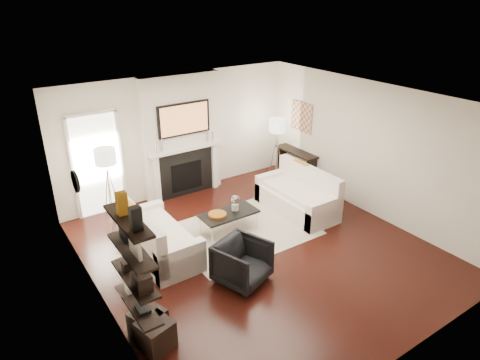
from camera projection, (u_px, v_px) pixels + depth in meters
room_envelope at (260, 181)px, 7.15m from camera, size 6.00×6.00×6.00m
chimney_breast at (182, 136)px, 9.33m from camera, size 1.80×0.25×2.70m
fireplace_surround at (186, 173)px, 9.56m from camera, size 1.30×0.02×1.04m
firebox at (187, 176)px, 9.59m from camera, size 0.75×0.02×0.65m
mantel_pilaster_l at (157, 180)px, 9.16m from camera, size 0.12×0.08×1.10m
mantel_pilaster_r at (215, 166)px, 9.90m from camera, size 0.12×0.08×1.10m
mantel_shelf at (186, 149)px, 9.28m from camera, size 1.70×0.18×0.07m
tv_body at (184, 119)px, 9.03m from camera, size 1.20×0.06×0.70m
tv_screen at (185, 119)px, 9.00m from camera, size 1.10×0.00×0.62m
candlestick_l_tall at (162, 145)px, 8.93m from camera, size 0.04×0.04×0.30m
candlestick_l_short at (156, 148)px, 8.88m from camera, size 0.04×0.04×0.24m
candlestick_r_tall at (208, 136)px, 9.49m from camera, size 0.04×0.04×0.30m
candlestick_r_short at (213, 136)px, 9.57m from camera, size 0.04×0.04×0.24m
hallway_panel at (97, 166)px, 8.58m from camera, size 0.90×0.02×2.10m
door_trim_l at (73, 171)px, 8.32m from camera, size 0.06×0.06×2.16m
door_trim_r at (121, 161)px, 8.81m from camera, size 0.06×0.06×2.16m
door_trim_top at (90, 113)px, 8.12m from camera, size 1.02×0.06×0.06m
rug at (242, 231)px, 8.29m from camera, size 2.60×2.00×0.01m
loveseat_left_base at (160, 244)px, 7.49m from camera, size 0.85×1.80×0.42m
loveseat_left_back at (141, 234)px, 7.19m from camera, size 0.18×1.80×0.80m
loveseat_left_arm_n at (181, 262)px, 6.84m from camera, size 0.85×0.18×0.60m
loveseat_left_arm_s at (142, 220)px, 8.06m from camera, size 0.85×0.18×0.60m
loveseat_left_cushion at (162, 230)px, 7.41m from camera, size 0.63×1.44×0.10m
pillow_left_orange at (133, 216)px, 7.33m from camera, size 0.10×0.42×0.42m
pillow_left_charcoal at (147, 232)px, 6.88m from camera, size 0.10×0.40×0.40m
loveseat_right_base at (296, 202)px, 8.95m from camera, size 0.85×1.80×0.42m
loveseat_right_back at (309, 185)px, 8.99m from camera, size 0.18×1.80×0.80m
loveseat_right_arm_n at (324, 214)px, 8.30m from camera, size 0.85×0.18×0.60m
loveseat_right_arm_s at (273, 185)px, 9.52m from camera, size 0.85×0.18×0.60m
loveseat_right_cushion at (295, 192)px, 8.82m from camera, size 0.63×1.44×0.10m
pillow_right_orange at (300, 171)px, 9.13m from camera, size 0.10×0.42×0.42m
pillow_right_charcoal at (320, 181)px, 8.69m from camera, size 0.10×0.40×0.40m
coffee_table at (229, 213)px, 8.11m from camera, size 1.10×0.55×0.04m
coffee_leg_nw at (212, 236)px, 7.77m from camera, size 0.02×0.02×0.38m
coffee_leg_ne at (257, 221)px, 8.28m from camera, size 0.02×0.02×0.38m
coffee_leg_sw at (200, 226)px, 8.10m from camera, size 0.02×0.02×0.38m
coffee_leg_se at (244, 212)px, 8.61m from camera, size 0.02×0.02×0.38m
hurricane_glass at (235, 204)px, 8.12m from camera, size 0.16×0.16×0.28m
hurricane_candle at (235, 207)px, 8.14m from camera, size 0.09×0.09×0.13m
copper_bowl at (217, 215)px, 7.96m from camera, size 0.34×0.34×0.06m
armchair at (242, 261)px, 6.73m from camera, size 0.94×0.91×0.77m
lamp_left_post at (111, 197)px, 8.28m from camera, size 0.02×0.02×1.20m
lamp_left_shade at (105, 156)px, 7.94m from camera, size 0.40×0.40×0.30m
lamp_left_leg_a at (116, 196)px, 8.34m from camera, size 0.25×0.02×1.23m
lamp_left_leg_b at (106, 196)px, 8.33m from camera, size 0.14×0.22×1.23m
lamp_left_leg_c at (110, 200)px, 8.18m from camera, size 0.14×0.22×1.23m
lamp_right_post at (276, 160)px, 10.09m from camera, size 0.02×0.02×1.20m
lamp_right_shade at (278, 125)px, 9.74m from camera, size 0.40×0.40×0.30m
lamp_right_leg_a at (280, 159)px, 10.15m from camera, size 0.25×0.02×1.23m
lamp_right_leg_b at (272, 159)px, 10.13m from camera, size 0.14×0.22×1.23m
lamp_right_leg_c at (277, 162)px, 9.99m from camera, size 0.14×0.22×1.23m
console_top at (296, 152)px, 10.22m from camera, size 0.35×1.20×0.04m
console_leg_n at (311, 174)px, 9.96m from camera, size 0.30×0.04×0.71m
console_leg_s at (281, 159)px, 10.79m from camera, size 0.30×0.04×0.71m
wall_art at (302, 117)px, 10.02m from camera, size 0.03×0.70×0.70m
shelf_bottom at (138, 305)px, 5.32m from camera, size 0.25×1.00×0.03m
shelf_lower at (135, 278)px, 5.16m from camera, size 0.25×1.00×0.04m
shelf_upper at (131, 250)px, 5.00m from camera, size 0.25×1.00×0.04m
shelf_top at (128, 221)px, 4.83m from camera, size 0.25×1.00×0.04m
decor_magfile_a at (136, 219)px, 4.55m from camera, size 0.12×0.10×0.28m
decor_magfile_b at (122, 203)px, 4.88m from camera, size 0.12×0.10×0.28m
decor_frame_a at (135, 247)px, 4.83m from camera, size 0.04×0.30×0.22m
decor_frame_b at (123, 234)px, 5.13m from camera, size 0.04×0.22×0.18m
decor_wine_rack at (142, 281)px, 4.93m from camera, size 0.18×0.25×0.20m
decor_box_small at (128, 265)px, 5.28m from camera, size 0.15×0.12×0.12m
decor_books at (143, 309)px, 5.19m from camera, size 0.14×0.20×0.05m
decor_box_tall at (129, 286)px, 5.48m from camera, size 0.10×0.10×0.18m
clock_rim at (75, 182)px, 6.29m from camera, size 0.04×0.34×0.34m
clock_face at (77, 181)px, 6.31m from camera, size 0.01×0.29×0.29m
ottoman_near at (148, 324)px, 5.72m from camera, size 0.51×0.51×0.40m
ottoman_far at (156, 335)px, 5.53m from camera, size 0.48×0.48×0.40m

